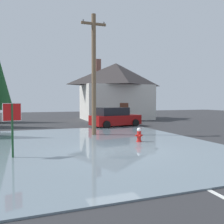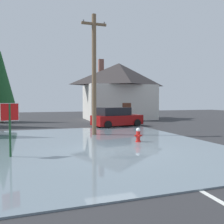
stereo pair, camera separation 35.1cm
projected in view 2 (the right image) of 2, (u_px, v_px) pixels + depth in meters
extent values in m
cube|color=#2D2D30|center=(118.00, 153.00, 10.30)|extent=(80.00, 80.00, 0.10)
cube|color=slate|center=(99.00, 143.00, 12.22)|extent=(11.22, 13.97, 0.05)
cube|color=silver|center=(127.00, 162.00, 8.55)|extent=(4.34, 0.71, 0.01)
cube|color=silver|center=(187.00, 183.00, 6.41)|extent=(0.27, 3.45, 0.01)
cylinder|color=#1E4C28|center=(10.00, 131.00, 9.15)|extent=(0.08, 0.08, 2.11)
cube|color=white|center=(10.00, 112.00, 9.11)|extent=(0.66, 0.24, 0.69)
cube|color=red|center=(10.00, 112.00, 9.11)|extent=(0.62, 0.24, 0.65)
cylinder|color=red|center=(138.00, 142.00, 12.58)|extent=(0.29, 0.29, 0.10)
cylinder|color=red|center=(138.00, 136.00, 12.56)|extent=(0.21, 0.21, 0.52)
sphere|color=white|center=(138.00, 130.00, 12.55)|extent=(0.23, 0.23, 0.23)
cylinder|color=red|center=(136.00, 136.00, 12.51)|extent=(0.10, 0.09, 0.09)
cylinder|color=red|center=(141.00, 135.00, 12.61)|extent=(0.10, 0.09, 0.09)
cylinder|color=red|center=(139.00, 136.00, 12.42)|extent=(0.10, 0.10, 0.10)
cylinder|color=brown|center=(94.00, 75.00, 15.11)|extent=(0.28, 0.28, 7.67)
cube|color=brown|center=(94.00, 24.00, 14.96)|extent=(1.60, 0.14, 0.14)
cylinder|color=slate|center=(83.00, 21.00, 14.74)|extent=(0.10, 0.10, 0.12)
cylinder|color=slate|center=(104.00, 23.00, 15.17)|extent=(0.10, 0.10, 0.12)
cube|color=beige|center=(119.00, 102.00, 28.98)|extent=(8.13, 5.76, 4.11)
pyramid|color=#332D2D|center=(119.00, 74.00, 28.83)|extent=(8.78, 6.22, 2.67)
cube|color=brown|center=(101.00, 69.00, 29.17)|extent=(0.62, 0.62, 2.41)
cube|color=#592D1E|center=(127.00, 112.00, 26.38)|extent=(1.00, 0.09, 2.00)
cube|color=maroon|center=(117.00, 120.00, 20.49)|extent=(4.59, 2.71, 0.82)
cube|color=black|center=(114.00, 111.00, 20.28)|extent=(2.86, 2.12, 0.67)
cylinder|color=black|center=(125.00, 121.00, 22.03)|extent=(0.67, 0.35, 0.64)
cylinder|color=black|center=(137.00, 123.00, 20.48)|extent=(0.67, 0.35, 0.64)
cylinder|color=black|center=(97.00, 123.00, 20.53)|extent=(0.67, 0.35, 0.64)
cylinder|color=black|center=(108.00, 125.00, 18.97)|extent=(0.67, 0.35, 0.64)
cylinder|color=#4C3823|center=(2.00, 116.00, 24.64)|extent=(0.37, 0.37, 1.33)
cone|color=#1E5128|center=(1.00, 80.00, 24.47)|extent=(2.96, 2.96, 6.07)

